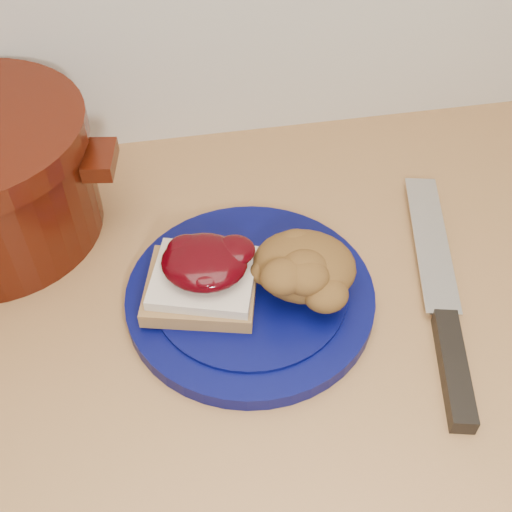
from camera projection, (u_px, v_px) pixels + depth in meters
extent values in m
cube|color=beige|center=(234.00, 479.00, 1.05)|extent=(4.00, 0.60, 0.86)
cylinder|color=#040741|center=(250.00, 296.00, 0.69)|extent=(0.34, 0.34, 0.02)
cube|color=olive|center=(201.00, 288.00, 0.67)|extent=(0.14, 0.12, 0.02)
cube|color=beige|center=(204.00, 277.00, 0.66)|extent=(0.13, 0.12, 0.01)
ellipsoid|color=#2F0105|center=(204.00, 262.00, 0.65)|extent=(0.11, 0.11, 0.03)
ellipsoid|color=brown|center=(304.00, 266.00, 0.67)|extent=(0.14, 0.13, 0.05)
cube|color=black|center=(454.00, 368.00, 0.63)|extent=(0.05, 0.13, 0.02)
cube|color=silver|center=(431.00, 240.00, 0.75)|extent=(0.09, 0.22, 0.00)
cube|color=silver|center=(444.00, 330.00, 0.67)|extent=(0.06, 0.18, 0.00)
cube|color=#390F05|center=(100.00, 160.00, 0.71)|extent=(0.04, 0.06, 0.02)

